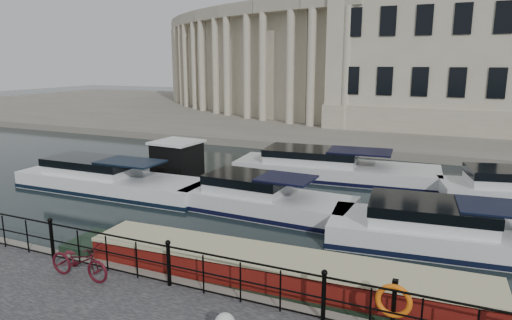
{
  "coord_description": "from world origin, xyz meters",
  "views": [
    {
      "loc": [
        6.33,
        -11.04,
        6.12
      ],
      "look_at": [
        0.5,
        2.0,
        3.0
      ],
      "focal_mm": 32.0,
      "sensor_mm": 36.0,
      "label": 1
    }
  ],
  "objects": [
    {
      "name": "cabin_cruisers",
      "position": [
        0.89,
        7.88,
        0.37
      ],
      "size": [
        26.47,
        11.28,
        1.99
      ],
      "color": "white",
      "rests_on": "ground_plane"
    },
    {
      "name": "life_ring_post",
      "position": [
        5.44,
        -2.17,
        1.31
      ],
      "size": [
        0.75,
        0.2,
        1.22
      ],
      "color": "black",
      "rests_on": "near_quay"
    },
    {
      "name": "bicycle",
      "position": [
        -2.35,
        -2.89,
        1.04
      ],
      "size": [
        1.86,
        0.66,
        0.97
      ],
      "primitive_type": "imported",
      "rotation": [
        0.0,
        0.0,
        1.58
      ],
      "color": "#4A0D17",
      "rests_on": "near_quay"
    },
    {
      "name": "civic_building",
      "position": [
        -1.0,
        34.71,
        7.04
      ],
      "size": [
        53.55,
        31.84,
        16.85
      ],
      "color": "#ADA38C",
      "rests_on": "far_bank"
    },
    {
      "name": "far_bank",
      "position": [
        0.0,
        39.0,
        0.28
      ],
      "size": [
        120.0,
        42.0,
        0.55
      ],
      "primitive_type": "cube",
      "color": "#6B665B",
      "rests_on": "ground_plane"
    },
    {
      "name": "narrowboat",
      "position": [
        2.38,
        -0.81,
        0.37
      ],
      "size": [
        13.38,
        2.42,
        1.49
      ],
      "rotation": [
        0.0,
        0.0,
        0.05
      ],
      "color": "black",
      "rests_on": "ground_plane"
    },
    {
      "name": "railing",
      "position": [
        0.0,
        -2.25,
        1.2
      ],
      "size": [
        24.14,
        0.14,
        1.22
      ],
      "color": "black",
      "rests_on": "near_quay"
    },
    {
      "name": "harbour_hut",
      "position": [
        -6.72,
        8.22,
        0.95
      ],
      "size": [
        3.14,
        2.68,
        2.18
      ],
      "rotation": [
        0.0,
        0.0,
        -0.06
      ],
      "color": "#6B665B",
      "rests_on": "ground_plane"
    },
    {
      "name": "ground_plane",
      "position": [
        0.0,
        0.0,
        0.0
      ],
      "size": [
        160.0,
        160.0,
        0.0
      ],
      "primitive_type": "plane",
      "color": "black",
      "rests_on": "ground"
    }
  ]
}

